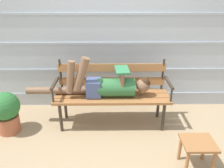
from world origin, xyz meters
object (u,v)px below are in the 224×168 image
object	(u,v)px
reclining_person	(105,85)
footstool	(198,147)
park_bench	(112,90)
potted_plant	(6,111)

from	to	relation	value
reclining_person	footstool	xyz separation A→B (m)	(1.02, -0.88, -0.35)
footstool	reclining_person	bearing A→B (deg)	139.26
park_bench	reclining_person	size ratio (longest dim) A/B	0.93
footstool	potted_plant	world-z (taller)	potted_plant
potted_plant	park_bench	bearing A→B (deg)	9.41
footstool	potted_plant	distance (m)	2.47
reclining_person	potted_plant	bearing A→B (deg)	-172.79
park_bench	reclining_person	bearing A→B (deg)	-143.49
reclining_person	footstool	bearing A→B (deg)	-40.74
reclining_person	footstool	world-z (taller)	reclining_person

